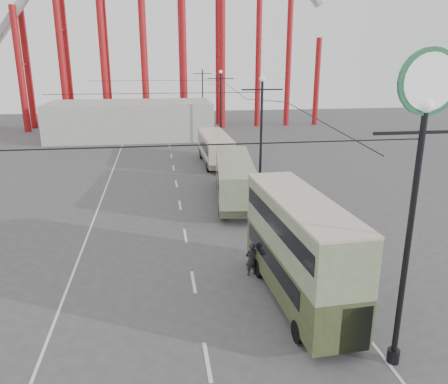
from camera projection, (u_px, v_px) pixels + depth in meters
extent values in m
plane|color=#444446|center=(226.00, 327.00, 17.75)|extent=(160.00, 160.00, 0.00)
cube|color=silver|center=(178.00, 194.00, 35.59)|extent=(0.15, 82.00, 0.01)
cube|color=silver|center=(252.00, 187.00, 37.46)|extent=(0.12, 120.00, 0.01)
cube|color=silver|center=(104.00, 193.00, 35.67)|extent=(0.12, 120.00, 0.01)
cylinder|color=black|center=(408.00, 247.00, 14.42)|extent=(0.20, 0.20, 9.00)
cylinder|color=black|center=(393.00, 356.00, 15.65)|extent=(0.44, 0.44, 0.50)
cube|color=black|center=(423.00, 132.00, 13.33)|extent=(3.20, 0.10, 0.10)
sphere|color=white|center=(426.00, 106.00, 13.10)|extent=(0.44, 0.44, 0.44)
cylinder|color=#21623D|center=(429.00, 82.00, 12.89)|extent=(2.00, 0.12, 2.00)
cylinder|color=white|center=(429.00, 82.00, 12.89)|extent=(1.70, 0.16, 1.70)
cylinder|color=black|center=(261.00, 139.00, 34.30)|extent=(0.20, 0.20, 9.00)
cylinder|color=black|center=(260.00, 191.00, 35.53)|extent=(0.44, 0.44, 0.50)
cube|color=black|center=(262.00, 90.00, 33.21)|extent=(3.20, 0.10, 0.10)
sphere|color=white|center=(262.00, 79.00, 32.97)|extent=(0.44, 0.44, 0.44)
cylinder|color=black|center=(221.00, 109.00, 55.13)|extent=(0.20, 0.20, 9.00)
cylinder|color=black|center=(221.00, 143.00, 56.35)|extent=(0.44, 0.44, 0.50)
cube|color=black|center=(221.00, 78.00, 54.03)|extent=(3.20, 0.10, 0.10)
sphere|color=white|center=(221.00, 72.00, 53.80)|extent=(0.44, 0.44, 0.44)
cylinder|color=black|center=(203.00, 96.00, 75.95)|extent=(0.20, 0.20, 9.00)
cylinder|color=black|center=(203.00, 121.00, 77.18)|extent=(0.44, 0.44, 0.50)
cube|color=black|center=(202.00, 74.00, 74.86)|extent=(3.20, 0.10, 0.10)
sphere|color=white|center=(202.00, 69.00, 74.62)|extent=(0.44, 0.44, 0.44)
cylinder|color=maroon|center=(20.00, 71.00, 64.04)|extent=(1.00, 1.00, 18.00)
cylinder|color=maroon|center=(28.00, 70.00, 67.83)|extent=(1.00, 1.00, 18.00)
cylinder|color=maroon|center=(60.00, 39.00, 63.61)|extent=(1.00, 1.00, 27.00)
cylinder|color=maroon|center=(65.00, 40.00, 67.40)|extent=(1.00, 1.00, 27.00)
cylinder|color=maroon|center=(99.00, 6.00, 63.18)|extent=(1.00, 1.00, 36.00)
cylinder|color=maroon|center=(102.00, 9.00, 66.97)|extent=(1.00, 1.00, 36.00)
cylinder|color=maroon|center=(259.00, 30.00, 68.46)|extent=(0.90, 0.90, 30.00)
cylinder|color=maroon|center=(289.00, 57.00, 70.33)|extent=(0.90, 0.90, 22.00)
cylinder|color=maroon|center=(317.00, 82.00, 72.21)|extent=(0.90, 0.90, 14.00)
cube|color=#A1A09B|center=(131.00, 120.00, 60.66)|extent=(22.00, 10.00, 5.00)
cube|color=#333C20|center=(298.00, 271.00, 19.30)|extent=(2.71, 9.14, 1.99)
cube|color=black|center=(298.00, 262.00, 19.18)|extent=(2.66, 7.34, 0.81)
cube|color=#6B7858|center=(299.00, 247.00, 18.98)|extent=(2.73, 9.14, 0.27)
cube|color=#6B7858|center=(300.00, 223.00, 18.65)|extent=(2.71, 9.14, 1.99)
cube|color=black|center=(300.00, 221.00, 18.62)|extent=(2.72, 8.60, 0.77)
cube|color=#C0B19B|center=(301.00, 200.00, 18.35)|extent=(2.73, 9.14, 0.11)
cylinder|color=black|center=(259.00, 268.00, 21.78)|extent=(0.30, 0.92, 0.90)
cylinder|color=black|center=(298.00, 265.00, 22.17)|extent=(0.30, 0.92, 0.90)
cylinder|color=black|center=(298.00, 332.00, 16.69)|extent=(0.30, 0.92, 0.90)
cylinder|color=black|center=(347.00, 326.00, 17.08)|extent=(0.30, 0.92, 0.90)
cube|color=#6B7858|center=(234.00, 178.00, 33.39)|extent=(3.89, 11.58, 2.48)
cube|color=black|center=(234.00, 173.00, 33.27)|extent=(3.78, 10.35, 0.98)
cube|color=#333C20|center=(234.00, 190.00, 33.67)|extent=(3.92, 11.58, 0.52)
cube|color=#6B7858|center=(235.00, 161.00, 33.01)|extent=(3.91, 11.58, 0.17)
cylinder|color=black|center=(218.00, 183.00, 36.78)|extent=(0.41, 1.06, 1.03)
cylinder|color=black|center=(246.00, 183.00, 36.86)|extent=(0.41, 1.06, 1.03)
cylinder|color=black|center=(221.00, 209.00, 30.26)|extent=(0.41, 1.06, 1.03)
cylinder|color=black|center=(254.00, 209.00, 30.34)|extent=(0.41, 1.06, 1.03)
cube|color=#C0B19B|center=(215.00, 147.00, 45.30)|extent=(2.61, 10.12, 2.42)
cube|color=black|center=(215.00, 144.00, 45.19)|extent=(2.64, 8.91, 0.96)
cube|color=#333C20|center=(215.00, 157.00, 45.58)|extent=(2.64, 10.12, 0.50)
cube|color=#C0B19B|center=(215.00, 135.00, 44.93)|extent=(2.63, 10.12, 0.16)
cylinder|color=black|center=(201.00, 155.00, 47.97)|extent=(0.29, 1.01, 1.01)
cylinder|color=black|center=(222.00, 154.00, 48.32)|extent=(0.29, 1.01, 1.01)
cylinder|color=black|center=(208.00, 166.00, 42.63)|extent=(0.29, 1.01, 1.01)
cylinder|color=black|center=(231.00, 165.00, 42.98)|extent=(0.29, 1.01, 1.01)
imported|color=black|center=(251.00, 259.00, 21.87)|extent=(0.71, 0.56, 1.72)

